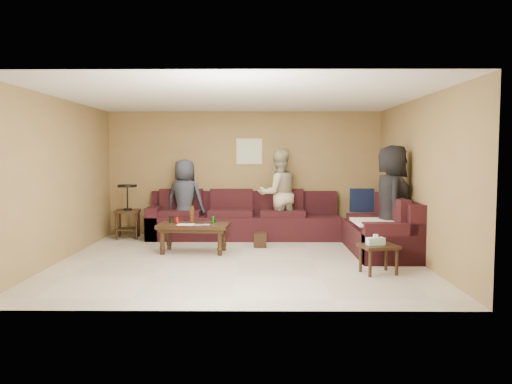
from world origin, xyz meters
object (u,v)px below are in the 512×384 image
(person_left, at_px, (185,199))
(person_middle, at_px, (279,194))
(side_table_right, at_px, (378,248))
(coffee_table, at_px, (193,228))
(sectional_sofa, at_px, (287,226))
(person_right, at_px, (392,201))
(end_table_left, at_px, (128,210))
(waste_bin, at_px, (260,240))

(person_left, bearing_deg, person_middle, -162.17)
(side_table_right, bearing_deg, person_middle, 113.64)
(coffee_table, bearing_deg, sectional_sofa, 29.23)
(person_left, xyz_separation_m, person_middle, (1.82, 0.05, 0.09))
(person_left, relative_size, person_right, 0.87)
(sectional_sofa, xyz_separation_m, coffee_table, (-1.61, -0.90, 0.09))
(side_table_right, xyz_separation_m, person_left, (-3.08, 2.83, 0.42))
(person_middle, height_order, person_right, person_right)
(end_table_left, height_order, waste_bin, end_table_left)
(end_table_left, xyz_separation_m, waste_bin, (2.59, -0.93, -0.42))
(waste_bin, relative_size, person_left, 0.17)
(person_middle, bearing_deg, side_table_right, 95.67)
(end_table_left, distance_m, waste_bin, 2.78)
(person_right, bearing_deg, person_left, 72.95)
(sectional_sofa, height_order, person_left, person_left)
(waste_bin, distance_m, person_right, 2.37)
(sectional_sofa, height_order, waste_bin, sectional_sofa)
(coffee_table, xyz_separation_m, person_left, (-0.35, 1.37, 0.36))
(sectional_sofa, height_order, person_right, person_right)
(person_middle, relative_size, person_right, 0.97)
(side_table_right, bearing_deg, waste_bin, 129.81)
(end_table_left, bearing_deg, person_left, -2.30)
(person_middle, bearing_deg, end_table_left, -17.87)
(waste_bin, xyz_separation_m, person_middle, (0.36, 0.93, 0.74))
(end_table_left, height_order, person_middle, person_middle)
(sectional_sofa, relative_size, waste_bin, 18.04)
(waste_bin, xyz_separation_m, person_left, (-1.46, 0.88, 0.65))
(coffee_table, xyz_separation_m, person_right, (3.24, -0.21, 0.48))
(coffee_table, bearing_deg, person_middle, 44.04)
(waste_bin, distance_m, person_middle, 1.24)
(side_table_right, bearing_deg, person_right, 67.83)
(coffee_table, relative_size, end_table_left, 1.15)
(coffee_table, bearing_deg, waste_bin, 23.80)
(end_table_left, bearing_deg, coffee_table, -43.86)
(sectional_sofa, distance_m, side_table_right, 2.61)
(waste_bin, bearing_deg, person_middle, 68.80)
(side_table_right, distance_m, waste_bin, 2.55)
(sectional_sofa, xyz_separation_m, end_table_left, (-3.08, 0.52, 0.23))
(coffee_table, height_order, waste_bin, coffee_table)
(person_left, bearing_deg, coffee_table, 120.42)
(end_table_left, bearing_deg, person_middle, 0.10)
(side_table_right, height_order, person_right, person_right)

